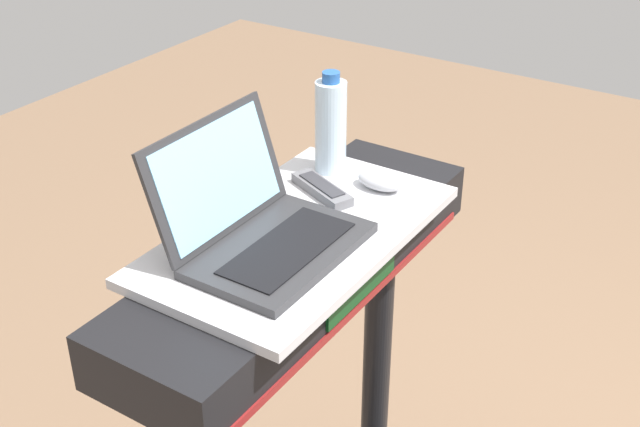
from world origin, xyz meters
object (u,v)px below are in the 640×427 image
(water_bottle, at_px, (331,126))
(tv_remote, at_px, (322,189))
(computer_mouse, at_px, (380,181))
(laptop, at_px, (260,225))

(water_bottle, distance_m, tv_remote, 0.14)
(computer_mouse, xyz_separation_m, water_bottle, (0.02, 0.13, 0.09))
(laptop, relative_size, water_bottle, 1.50)
(laptop, xyz_separation_m, computer_mouse, (0.32, -0.07, -0.03))
(computer_mouse, distance_m, water_bottle, 0.16)
(laptop, bearing_deg, computer_mouse, -12.32)
(water_bottle, xyz_separation_m, tv_remote, (-0.10, -0.04, -0.09))
(water_bottle, bearing_deg, laptop, -169.57)
(water_bottle, bearing_deg, computer_mouse, -97.13)
(computer_mouse, bearing_deg, laptop, 170.24)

